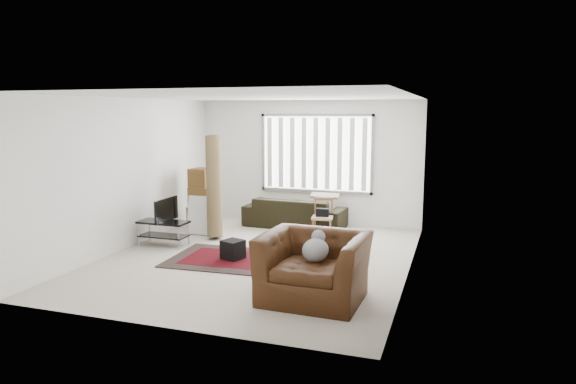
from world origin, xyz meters
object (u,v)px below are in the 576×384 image
tv_stand (163,228)px  moving_boxes (203,201)px  sofa (295,208)px  armchair (314,262)px  side_chair (323,215)px

tv_stand → moving_boxes: size_ratio=0.72×
tv_stand → sofa: 2.91m
armchair → side_chair: bearing=104.8°
tv_stand → armchair: armchair is taller
sofa → moving_boxes: bearing=27.0°
side_chair → armchair: bearing=-85.5°
moving_boxes → sofa: size_ratio=0.59×
tv_stand → sofa: sofa is taller
side_chair → moving_boxes: bearing=176.4°
moving_boxes → side_chair: (2.55, 0.20, -0.18)m
sofa → side_chair: bearing=145.1°
sofa → side_chair: (0.77, -0.60, 0.00)m
tv_stand → side_chair: (2.60, 1.67, 0.09)m
moving_boxes → tv_stand: bearing=-91.8°
tv_stand → armchair: bearing=-27.7°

